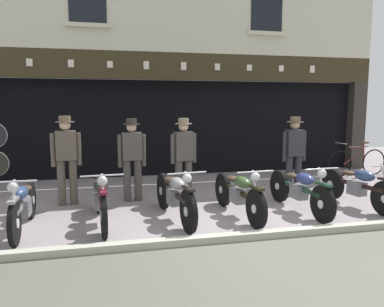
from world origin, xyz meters
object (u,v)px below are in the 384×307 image
(motorcycle_center_left, at_px, (175,195))
(advert_board_far, at_px, (281,110))
(motorcycle_left, at_px, (101,198))
(motorcycle_right, at_px, (358,186))
(assistant_far_right, at_px, (294,150))
(motorcycle_center_right, at_px, (300,189))
(leaning_bicycle, at_px, (357,162))
(salesman_right, at_px, (184,154))
(salesman_left, at_px, (66,156))
(motorcycle_far_left, at_px, (23,204))
(motorcycle_center, at_px, (239,193))
(shopkeeper_center, at_px, (132,156))
(advert_board_near, at_px, (247,112))

(motorcycle_center_left, bearing_deg, advert_board_far, -140.26)
(motorcycle_left, relative_size, motorcycle_center_left, 0.98)
(motorcycle_right, distance_m, assistant_far_right, 1.65)
(motorcycle_center_left, xyz_separation_m, advert_board_far, (3.96, 4.17, 1.36))
(motorcycle_left, relative_size, advert_board_far, 2.01)
(advert_board_far, bearing_deg, motorcycle_center_left, -133.57)
(motorcycle_left, relative_size, motorcycle_right, 1.06)
(motorcycle_center_right, distance_m, leaning_bicycle, 4.38)
(motorcycle_right, distance_m, leaning_bicycle, 3.55)
(salesman_right, xyz_separation_m, leaning_bicycle, (5.18, 1.37, -0.54))
(motorcycle_center_left, relative_size, motorcycle_right, 1.08)
(motorcycle_right, height_order, assistant_far_right, assistant_far_right)
(motorcycle_left, distance_m, leaning_bicycle, 7.39)
(motorcycle_left, distance_m, motorcycle_right, 4.73)
(motorcycle_right, distance_m, salesman_left, 5.59)
(motorcycle_far_left, relative_size, motorcycle_center, 0.95)
(motorcycle_far_left, xyz_separation_m, motorcycle_center_left, (2.38, 0.03, 0.02))
(motorcycle_center, distance_m, salesman_left, 3.36)
(motorcycle_center, relative_size, salesman_left, 1.18)
(motorcycle_left, distance_m, motorcycle_center, 2.34)
(salesman_right, bearing_deg, motorcycle_center_right, 132.17)
(shopkeeper_center, height_order, advert_board_near, advert_board_near)
(shopkeeper_center, xyz_separation_m, salesman_right, (1.06, 0.03, 0.00))
(motorcycle_right, relative_size, advert_board_far, 1.91)
(salesman_right, distance_m, leaning_bicycle, 5.39)
(motorcycle_center_right, bearing_deg, motorcycle_center_left, -3.76)
(motorcycle_right, distance_m, advert_board_near, 4.43)
(motorcycle_center, bearing_deg, advert_board_near, -117.00)
(motorcycle_left, xyz_separation_m, leaning_bicycle, (6.85, 2.78, -0.05))
(advert_board_near, height_order, advert_board_far, advert_board_far)
(salesman_left, bearing_deg, leaning_bicycle, -176.81)
(motorcycle_center_left, distance_m, salesman_left, 2.39)
(motorcycle_right, relative_size, salesman_right, 1.18)
(motorcycle_center_left, bearing_deg, salesman_right, -114.03)
(motorcycle_center_right, relative_size, assistant_far_right, 1.23)
(motorcycle_center_right, relative_size, advert_board_near, 1.93)
(motorcycle_left, relative_size, shopkeeper_center, 1.24)
(motorcycle_far_left, xyz_separation_m, advert_board_near, (5.27, 4.19, 1.31))
(motorcycle_center_left, bearing_deg, advert_board_near, -131.47)
(motorcycle_right, xyz_separation_m, assistant_far_right, (-0.55, 1.47, 0.51))
(motorcycle_center_left, xyz_separation_m, motorcycle_right, (3.51, -0.02, -0.01))
(motorcycle_right, distance_m, salesman_right, 3.43)
(motorcycle_center_left, xyz_separation_m, advert_board_near, (2.89, 4.17, 1.30))
(motorcycle_left, height_order, salesman_right, salesman_right)
(salesman_left, relative_size, leaning_bicycle, 0.96)
(motorcycle_center_right, relative_size, motorcycle_right, 1.05)
(shopkeeper_center, relative_size, advert_board_far, 1.62)
(assistant_far_right, bearing_deg, salesman_right, -1.00)
(salesman_right, bearing_deg, motorcycle_center, 104.69)
(motorcycle_right, relative_size, shopkeeper_center, 1.18)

